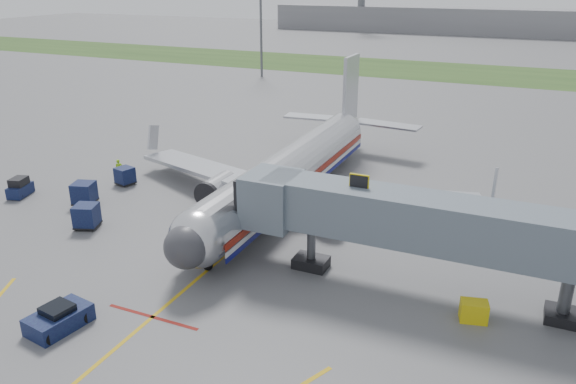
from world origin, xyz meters
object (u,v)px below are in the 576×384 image
at_px(baggage_tug, 20,188).
at_px(airliner, 290,171).
at_px(pushback_tug, 59,318).
at_px(belt_loader, 227,217).
at_px(ramp_worker, 119,169).

bearing_deg(baggage_tug, airliner, 21.70).
bearing_deg(pushback_tug, belt_loader, 84.54).
relative_size(airliner, pushback_tug, 10.12).
relative_size(airliner, belt_loader, 8.26).
bearing_deg(belt_loader, ramp_worker, 161.54).
bearing_deg(belt_loader, pushback_tug, -95.46).
distance_m(pushback_tug, ramp_worker, 24.10).
bearing_deg(baggage_tug, ramp_worker, 54.40).
xyz_separation_m(airliner, belt_loader, (-2.51, -6.46, -2.13)).
height_order(airliner, pushback_tug, airliner).
bearing_deg(ramp_worker, belt_loader, -63.86).
bearing_deg(pushback_tug, airliner, 79.74).
xyz_separation_m(belt_loader, ramp_worker, (-14.29, 4.77, 0.43)).
xyz_separation_m(pushback_tug, belt_loader, (1.50, 15.65, -0.05)).
bearing_deg(ramp_worker, airliner, -39.66).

